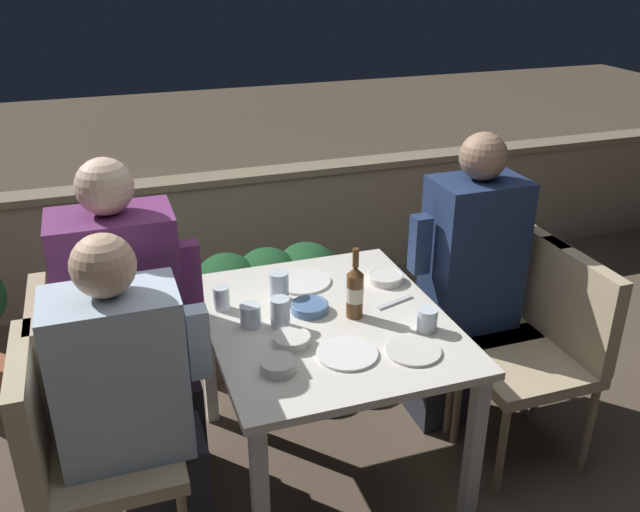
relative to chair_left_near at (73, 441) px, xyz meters
The scene contains 25 objects.
ground_plane 1.08m from the chair_left_near, 11.56° to the left, with size 16.00×16.00×0.00m, color brown.
parapet_wall 2.13m from the chair_left_near, 64.46° to the left, with size 9.00×0.18×0.73m.
dining_table 0.94m from the chair_left_near, 11.56° to the left, with size 0.86×1.02×0.71m.
planter_hedge 1.44m from the chair_left_near, 49.25° to the left, with size 0.76×0.47×0.59m.
chair_left_near is the anchor object (origin of this frame).
person_blue_shirt 0.22m from the chair_left_near, ahead, with size 0.49×0.26×1.22m.
chair_left_far 0.34m from the chair_left_near, 84.01° to the left, with size 0.46×0.46×0.87m.
person_purple_stripe 0.44m from the chair_left_near, 55.57° to the left, with size 0.49×0.26×1.34m.
chair_right_near 1.79m from the chair_left_near, ahead, with size 0.46×0.46×0.87m.
chair_right_far 1.82m from the chair_left_near, 11.34° to the left, with size 0.46×0.46×0.87m.
person_navy_jumper 1.63m from the chair_left_near, 12.72° to the left, with size 0.47×0.26×1.30m.
beer_bottle 1.07m from the chair_left_near, ahead, with size 0.06×0.06×0.27m.
plate_0 1.14m from the chair_left_near, ahead, with size 0.19×0.19×0.01m.
plate_1 1.06m from the chair_left_near, 28.44° to the left, with size 0.24×0.24×0.01m.
plate_2 0.92m from the chair_left_near, ahead, with size 0.21×0.21×0.01m.
bowl_0 0.69m from the chair_left_near, ahead, with size 0.12×0.12×0.04m.
bowl_1 1.32m from the chair_left_near, 17.42° to the left, with size 0.14×0.14×0.03m.
bowl_2 0.93m from the chair_left_near, 16.39° to the left, with size 0.14×0.14×0.04m.
bowl_3 0.77m from the chair_left_near, ahead, with size 0.13×0.13×0.04m.
glass_cup_0 0.72m from the chair_left_near, 34.14° to the left, with size 0.06×0.06×0.09m.
glass_cup_1 0.80m from the chair_left_near, 14.55° to the left, with size 0.07×0.07×0.11m.
glass_cup_2 0.71m from the chair_left_near, 19.63° to the left, with size 0.08×0.08×0.08m.
glass_cup_3 1.24m from the chair_left_near, ahead, with size 0.07×0.07×0.08m.
glass_cup_4 0.90m from the chair_left_near, 25.72° to the left, with size 0.08×0.08×0.12m.
fork_0 1.23m from the chair_left_near, ahead, with size 0.17×0.07×0.01m.
Camera 1 is at (-0.72, -2.04, 1.97)m, focal length 38.00 mm.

